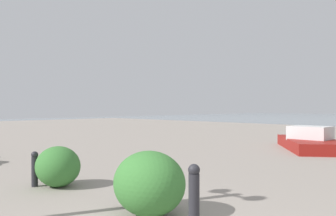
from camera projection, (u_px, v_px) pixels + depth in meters
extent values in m
cylinder|color=#232328|center=(194.00, 211.00, 3.68)|extent=(0.12, 0.12, 0.80)
sphere|color=#232328|center=(194.00, 170.00, 3.68)|extent=(0.13, 0.13, 0.13)
cylinder|color=#232328|center=(35.00, 172.00, 6.52)|extent=(0.12, 0.12, 0.56)
sphere|color=#232328|center=(35.00, 155.00, 6.52)|extent=(0.13, 0.13, 0.13)
ellipsoid|color=#387533|center=(58.00, 166.00, 6.51)|extent=(0.90, 0.81, 0.77)
ellipsoid|color=#387533|center=(149.00, 183.00, 4.77)|extent=(1.06, 0.96, 0.90)
cube|color=maroon|center=(310.00, 146.00, 12.12)|extent=(3.47, 3.87, 0.50)
cube|color=silver|center=(310.00, 133.00, 12.12)|extent=(1.31, 1.00, 0.50)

